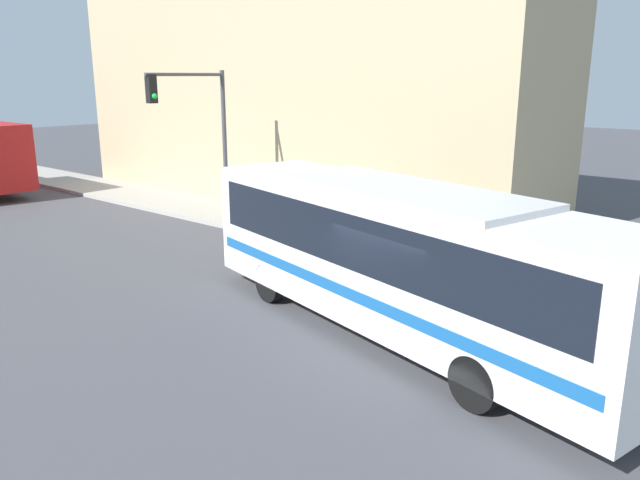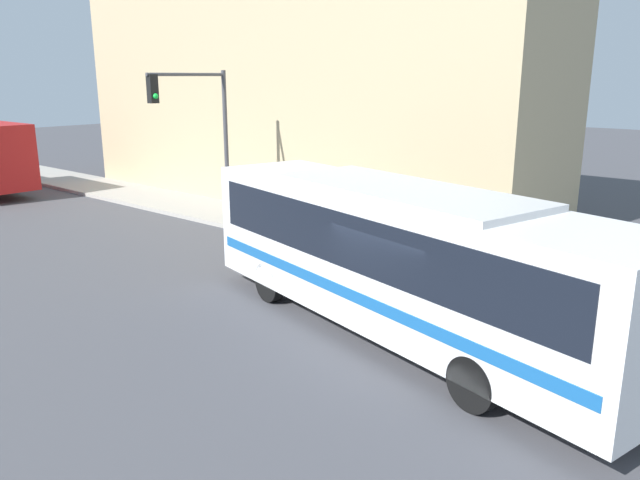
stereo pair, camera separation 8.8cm
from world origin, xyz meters
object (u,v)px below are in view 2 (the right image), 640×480
at_px(traffic_light_pole, 201,120).
at_px(pedestrian_near_corner, 310,202).
at_px(city_bus, 399,252).
at_px(parking_meter, 236,196).
at_px(fire_hydrant, 408,247).

bearing_deg(traffic_light_pole, pedestrian_near_corner, -61.70).
relative_size(city_bus, pedestrian_near_corner, 5.98).
relative_size(traffic_light_pole, parking_meter, 3.83).
bearing_deg(pedestrian_near_corner, parking_meter, 107.47).
height_order(fire_hydrant, traffic_light_pole, traffic_light_pole).
distance_m(fire_hydrant, pedestrian_near_corner, 4.69).
relative_size(city_bus, traffic_light_pole, 2.07).
bearing_deg(traffic_light_pole, city_bus, -108.68).
relative_size(parking_meter, pedestrian_near_corner, 0.75).
xyz_separation_m(parking_meter, pedestrian_near_corner, (0.88, -2.81, 0.01)).
bearing_deg(parking_meter, fire_hydrant, -90.00).
xyz_separation_m(traffic_light_pole, pedestrian_near_corner, (1.84, -3.42, -2.73)).
distance_m(city_bus, pedestrian_near_corner, 9.09).
xyz_separation_m(fire_hydrant, pedestrian_near_corner, (0.88, 4.57, 0.59)).
xyz_separation_m(city_bus, parking_meter, (4.57, 10.04, -0.74)).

